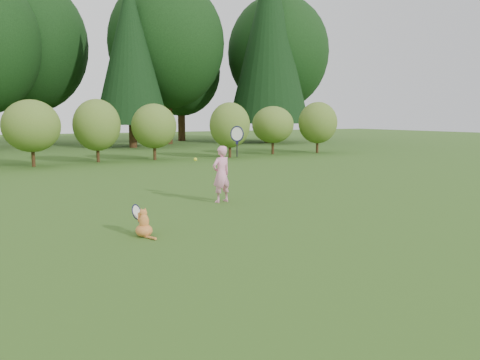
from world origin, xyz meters
TOP-DOWN VIEW (x-y plane):
  - ground at (0.00, 0.00)m, footprint 100.00×100.00m
  - shrub_row at (0.00, 13.00)m, footprint 28.00×3.00m
  - woodland_backdrop at (0.00, 23.00)m, footprint 48.00×10.00m
  - child at (0.43, 2.10)m, footprint 0.75×0.49m
  - cat at (-2.18, -0.09)m, footprint 0.36×0.70m
  - tennis_ball at (-0.27, 2.03)m, footprint 0.08×0.08m

SIDE VIEW (x-z plane):
  - ground at x=0.00m, z-range 0.00..0.00m
  - cat at x=-2.18m, z-range -0.08..0.58m
  - child at x=0.43m, z-range -0.30..1.71m
  - tennis_ball at x=-0.27m, z-range 1.02..1.09m
  - shrub_row at x=0.00m, z-range 0.00..2.80m
  - woodland_backdrop at x=0.00m, z-range 0.00..15.00m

